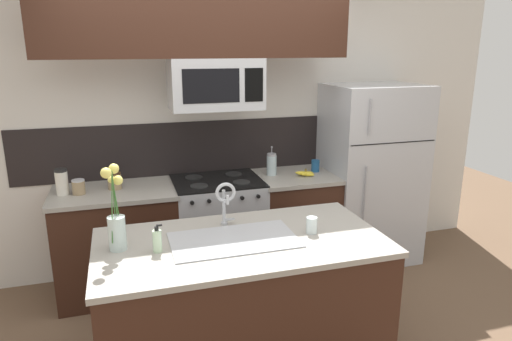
# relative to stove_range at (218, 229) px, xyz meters

# --- Properties ---
(ground_plane) EXTENTS (10.00, 10.00, 0.00)m
(ground_plane) POSITION_rel_stove_range_xyz_m (-0.00, -0.90, -0.46)
(ground_plane) COLOR brown
(rear_partition) EXTENTS (5.20, 0.10, 2.60)m
(rear_partition) POSITION_rel_stove_range_xyz_m (0.30, 0.38, 0.84)
(rear_partition) COLOR silver
(rear_partition) RESTS_ON ground
(splash_band) EXTENTS (3.38, 0.01, 0.48)m
(splash_band) POSITION_rel_stove_range_xyz_m (-0.00, 0.32, 0.69)
(splash_band) COLOR black
(splash_band) RESTS_ON rear_partition
(back_counter_left) EXTENTS (0.99, 0.65, 0.91)m
(back_counter_left) POSITION_rel_stove_range_xyz_m (-0.86, 0.00, -0.01)
(back_counter_left) COLOR #381E14
(back_counter_left) RESTS_ON ground
(back_counter_right) EXTENTS (0.72, 0.65, 0.91)m
(back_counter_right) POSITION_rel_stove_range_xyz_m (0.73, 0.00, -0.01)
(back_counter_right) COLOR #381E14
(back_counter_right) RESTS_ON ground
(stove_range) EXTENTS (0.76, 0.64, 0.93)m
(stove_range) POSITION_rel_stove_range_xyz_m (0.00, 0.00, 0.00)
(stove_range) COLOR #B7BABF
(stove_range) RESTS_ON ground
(microwave) EXTENTS (0.74, 0.40, 0.41)m
(microwave) POSITION_rel_stove_range_xyz_m (0.00, -0.02, 1.29)
(microwave) COLOR #B7BABF
(upper_cabinet_band) EXTENTS (2.41, 0.34, 0.60)m
(upper_cabinet_band) POSITION_rel_stove_range_xyz_m (-0.14, -0.05, 1.79)
(upper_cabinet_band) COLOR #381E14
(refrigerator) EXTENTS (0.87, 0.74, 1.70)m
(refrigerator) POSITION_rel_stove_range_xyz_m (1.51, 0.02, 0.39)
(refrigerator) COLOR #B7BABF
(refrigerator) RESTS_ON ground
(storage_jar_tall) EXTENTS (0.10, 0.10, 0.21)m
(storage_jar_tall) POSITION_rel_stove_range_xyz_m (-1.24, -0.00, 0.55)
(storage_jar_tall) COLOR silver
(storage_jar_tall) RESTS_ON back_counter_left
(storage_jar_medium) EXTENTS (0.10, 0.10, 0.12)m
(storage_jar_medium) POSITION_rel_stove_range_xyz_m (-1.12, -0.02, 0.51)
(storage_jar_medium) COLOR #997F5B
(storage_jar_medium) RESTS_ON back_counter_left
(storage_jar_short) EXTENTS (0.11, 0.11, 0.14)m
(storage_jar_short) POSITION_rel_stove_range_xyz_m (-0.85, 0.03, 0.52)
(storage_jar_short) COLOR #997F5B
(storage_jar_short) RESTS_ON back_counter_left
(banana_bunch) EXTENTS (0.19, 0.12, 0.08)m
(banana_bunch) POSITION_rel_stove_range_xyz_m (0.80, -0.06, 0.47)
(banana_bunch) COLOR yellow
(banana_bunch) RESTS_ON back_counter_right
(french_press) EXTENTS (0.09, 0.09, 0.27)m
(french_press) POSITION_rel_stove_range_xyz_m (0.52, 0.06, 0.55)
(french_press) COLOR silver
(french_press) RESTS_ON back_counter_right
(coffee_tin) EXTENTS (0.08, 0.08, 0.11)m
(coffee_tin) POSITION_rel_stove_range_xyz_m (0.95, 0.05, 0.50)
(coffee_tin) COLOR #1E5184
(coffee_tin) RESTS_ON back_counter_right
(island_counter) EXTENTS (1.74, 0.90, 0.91)m
(island_counter) POSITION_rel_stove_range_xyz_m (-0.12, -1.25, -0.01)
(island_counter) COLOR #381E14
(island_counter) RESTS_ON ground
(kitchen_sink) EXTENTS (0.76, 0.44, 0.16)m
(kitchen_sink) POSITION_rel_stove_range_xyz_m (-0.17, -1.25, 0.38)
(kitchen_sink) COLOR #ADAFB5
(kitchen_sink) RESTS_ON island_counter
(sink_faucet) EXTENTS (0.14, 0.14, 0.31)m
(sink_faucet) POSITION_rel_stove_range_xyz_m (-0.17, -1.03, 0.65)
(sink_faucet) COLOR #B7BABF
(sink_faucet) RESTS_ON island_counter
(dish_soap_bottle) EXTENTS (0.06, 0.05, 0.16)m
(dish_soap_bottle) POSITION_rel_stove_range_xyz_m (-0.62, -1.28, 0.52)
(dish_soap_bottle) COLOR beige
(dish_soap_bottle) RESTS_ON island_counter
(drinking_glass) EXTENTS (0.07, 0.07, 0.10)m
(drinking_glass) POSITION_rel_stove_range_xyz_m (0.33, -1.28, 0.50)
(drinking_glass) COLOR silver
(drinking_glass) RESTS_ON island_counter
(flower_vase) EXTENTS (0.12, 0.16, 0.50)m
(flower_vase) POSITION_rel_stove_range_xyz_m (-0.84, -1.17, 0.61)
(flower_vase) COLOR silver
(flower_vase) RESTS_ON island_counter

